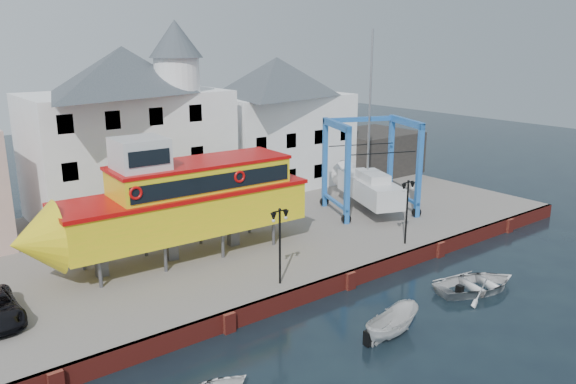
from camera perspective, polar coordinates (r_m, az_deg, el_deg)
ground at (r=32.39m, az=6.25°, el=-9.72°), size 140.00×140.00×0.00m
hardstanding at (r=40.25m, az=-4.61°, el=-3.86°), size 44.00×22.00×1.00m
quay_wall at (r=32.25m, az=6.14°, el=-8.85°), size 44.00×0.47×1.00m
building_white_main at (r=42.89m, az=-15.78°, el=6.22°), size 14.00×8.30×14.00m
building_white_right at (r=50.25m, az=-1.11°, el=7.15°), size 12.00×8.00×11.20m
shed_dark at (r=55.89m, az=8.43°, el=4.06°), size 8.00×7.00×4.00m
lamp_post_left at (r=29.27m, az=-0.84°, el=-3.57°), size 1.12×0.32×4.20m
lamp_post_right at (r=35.89m, az=12.06°, el=-0.38°), size 1.12×0.32×4.20m
tour_boat at (r=33.16m, az=-11.90°, el=-1.05°), size 17.20×4.65×7.43m
travel_lift at (r=43.30m, az=7.87°, el=1.18°), size 7.57×9.08×13.39m
motorboat_a at (r=27.98m, az=10.46°, el=-14.12°), size 3.79×1.84×1.41m
motorboat_b at (r=33.68m, az=18.59°, el=-9.46°), size 5.82×4.82×1.04m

